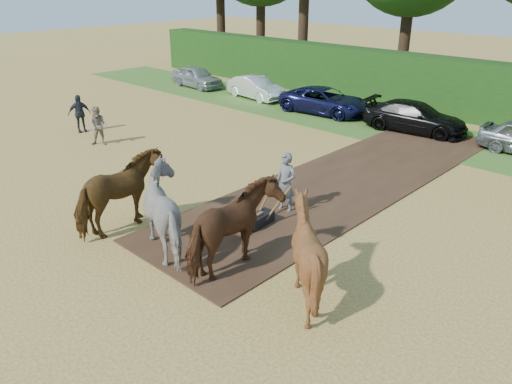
# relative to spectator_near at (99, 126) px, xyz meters

# --- Properties ---
(ground) EXTENTS (120.00, 120.00, 0.00)m
(ground) POSITION_rel_spectator_near_xyz_m (8.94, -2.93, -0.86)
(ground) COLOR gold
(ground) RESTS_ON ground
(earth_strip) EXTENTS (4.50, 17.00, 0.05)m
(earth_strip) POSITION_rel_spectator_near_xyz_m (10.44, 4.07, -0.84)
(earth_strip) COLOR #472D1C
(earth_strip) RESTS_ON ground
(grass_verge) EXTENTS (50.00, 5.00, 0.03)m
(grass_verge) POSITION_rel_spectator_near_xyz_m (8.94, 11.07, -0.85)
(grass_verge) COLOR #38601E
(grass_verge) RESTS_ON ground
(hedgerow) EXTENTS (46.00, 1.60, 3.00)m
(hedgerow) POSITION_rel_spectator_near_xyz_m (8.94, 15.57, 0.64)
(hedgerow) COLOR #14380F
(hedgerow) RESTS_ON ground
(spectator_near) EXTENTS (1.05, 1.06, 1.72)m
(spectator_near) POSITION_rel_spectator_near_xyz_m (0.00, 0.00, 0.00)
(spectator_near) COLOR #B6A48F
(spectator_near) RESTS_ON ground
(spectator_far) EXTENTS (0.70, 1.13, 1.80)m
(spectator_far) POSITION_rel_spectator_near_xyz_m (-2.46, 0.42, 0.04)
(spectator_far) COLOR #252831
(spectator_far) RESTS_ON ground
(plough_team) EXTENTS (7.72, 5.97, 2.34)m
(plough_team) POSITION_rel_spectator_near_xyz_m (10.81, -3.18, 0.30)
(plough_team) COLOR brown
(plough_team) RESTS_ON ground
(parked_cars) EXTENTS (36.07, 3.19, 1.49)m
(parked_cars) POSITION_rel_spectator_near_xyz_m (10.83, 11.32, -0.15)
(parked_cars) COLOR #A7AAAE
(parked_cars) RESTS_ON ground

